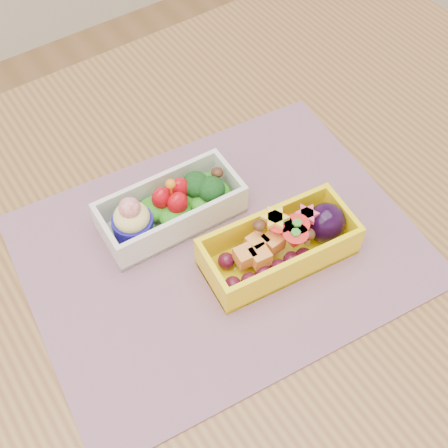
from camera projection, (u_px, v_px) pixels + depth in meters
ground at (214, 438)px, 1.33m from camera, size 3.00×3.00×0.00m
table at (207, 289)px, 0.80m from camera, size 1.20×0.80×0.75m
placemat at (221, 249)px, 0.72m from camera, size 0.48×0.39×0.00m
bento_white at (170, 208)px, 0.72m from camera, size 0.18×0.08×0.07m
bento_yellow at (282, 244)px, 0.69m from camera, size 0.19×0.10×0.06m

